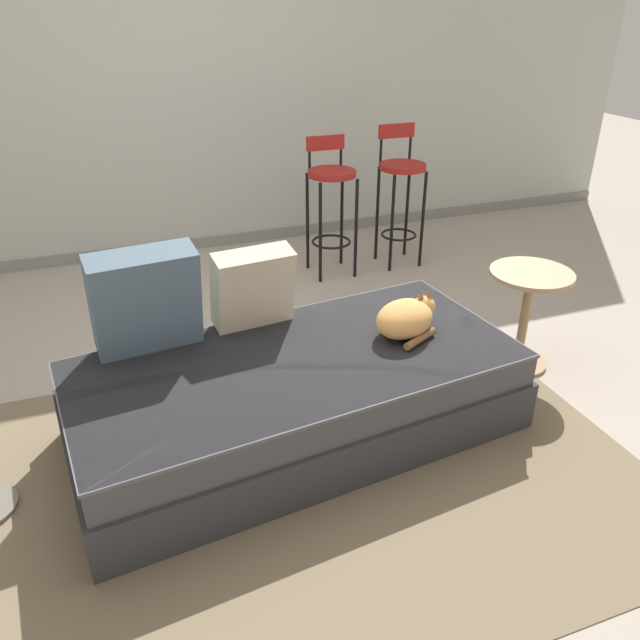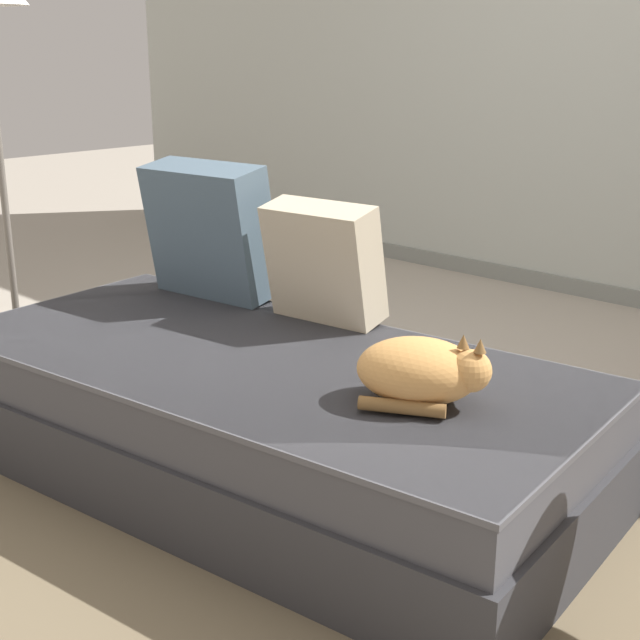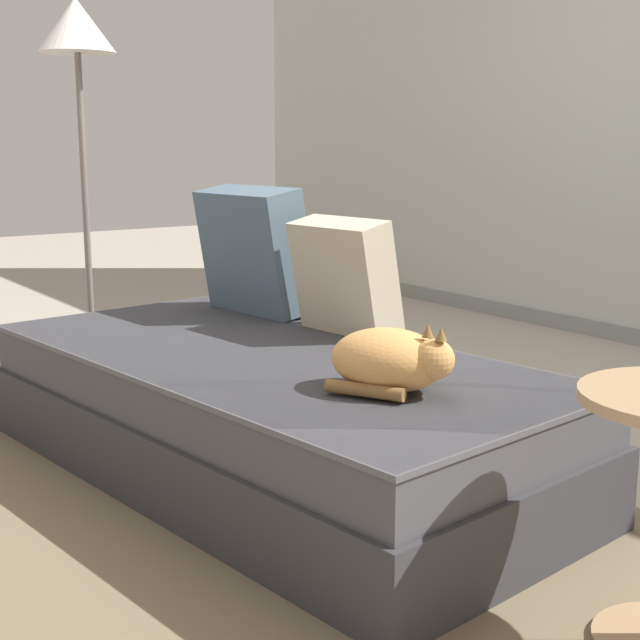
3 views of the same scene
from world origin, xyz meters
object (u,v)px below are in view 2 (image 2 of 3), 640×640
object	(u,v)px
couch	(262,416)
cat	(422,371)
throw_pillow_corner	(210,230)
throw_pillow_middle	(324,262)

from	to	relation	value
couch	cat	world-z (taller)	cat
couch	throw_pillow_corner	bearing A→B (deg)	151.90
couch	throw_pillow_corner	world-z (taller)	throw_pillow_corner
couch	throw_pillow_middle	bearing A→B (deg)	103.86
cat	couch	bearing A→B (deg)	-176.25
throw_pillow_corner	throw_pillow_middle	bearing A→B (deg)	6.30
throw_pillow_middle	cat	size ratio (longest dim) A/B	1.03
couch	throw_pillow_corner	size ratio (longest dim) A/B	4.32
throw_pillow_corner	cat	bearing A→B (deg)	-13.63
couch	cat	xyz separation A→B (m)	(0.57, 0.04, 0.28)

